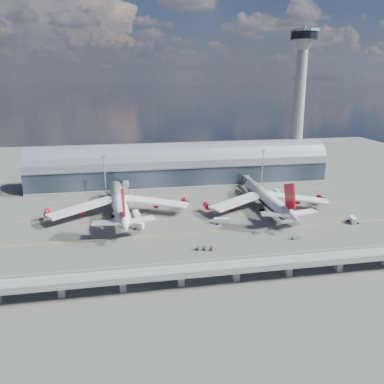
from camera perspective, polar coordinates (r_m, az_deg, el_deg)
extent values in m
plane|color=#474744|center=(187.05, 1.90, -4.92)|extent=(500.00, 500.00, 0.00)
cube|color=gold|center=(178.02, 2.57, -6.09)|extent=(200.00, 0.25, 0.01)
cube|color=gold|center=(205.37, 0.74, -2.87)|extent=(200.00, 0.25, 0.01)
cube|color=gold|center=(233.37, -0.65, -0.42)|extent=(200.00, 0.25, 0.01)
cube|color=gold|center=(211.50, -9.14, -2.50)|extent=(0.25, 80.00, 0.01)
cube|color=gold|center=(223.29, 9.11, -1.45)|extent=(0.25, 80.00, 0.01)
cube|color=#212D37|center=(258.12, -1.68, 2.89)|extent=(200.00, 28.00, 14.00)
cylinder|color=slate|center=(256.52, -1.69, 4.40)|extent=(200.00, 28.00, 28.00)
cube|color=gray|center=(243.02, -1.20, 3.70)|extent=(200.00, 1.00, 1.20)
cube|color=gray|center=(259.75, -1.67, 1.52)|extent=(200.00, 30.00, 1.20)
cube|color=gray|center=(288.03, 15.16, 3.17)|extent=(18.00, 18.00, 8.00)
cone|color=gray|center=(281.55, 15.81, 11.29)|extent=(10.00, 10.00, 90.00)
cone|color=gray|center=(281.38, 16.62, 20.84)|extent=(16.00, 16.00, 8.00)
cylinder|color=black|center=(281.82, 16.72, 21.85)|extent=(18.00, 18.00, 5.00)
cylinder|color=slate|center=(282.13, 16.77, 22.46)|extent=(19.00, 19.00, 1.50)
cylinder|color=gray|center=(282.30, 16.80, 22.76)|extent=(2.40, 2.40, 3.00)
cube|color=gray|center=(136.40, 6.80, -11.21)|extent=(220.00, 8.50, 1.20)
cube|color=gray|center=(132.53, 7.32, -11.58)|extent=(220.00, 0.40, 1.20)
cube|color=gray|center=(139.28, 6.34, -10.06)|extent=(220.00, 0.40, 1.20)
cube|color=gray|center=(134.84, 7.00, -11.26)|extent=(220.00, 0.12, 0.12)
cube|color=gray|center=(137.36, 6.63, -10.68)|extent=(220.00, 0.12, 0.12)
cube|color=gray|center=(134.93, -19.27, -13.92)|extent=(2.20, 2.20, 5.00)
cube|color=gray|center=(132.93, -10.50, -13.68)|extent=(2.20, 2.20, 5.00)
cube|color=gray|center=(133.92, -1.69, -13.13)|extent=(2.20, 2.20, 5.00)
cube|color=gray|center=(137.83, 6.76, -12.31)|extent=(2.20, 2.20, 5.00)
cube|color=gray|center=(144.44, 14.53, -11.32)|extent=(2.20, 2.20, 5.00)
cube|color=gray|center=(153.39, 21.46, -10.27)|extent=(2.20, 2.20, 5.00)
cylinder|color=gray|center=(232.25, -13.13, 2.25)|extent=(0.70, 0.70, 25.00)
cube|color=gray|center=(229.47, -13.34, 5.32)|extent=(3.00, 0.40, 1.00)
cylinder|color=gray|center=(247.51, 10.66, 3.30)|extent=(0.70, 0.70, 25.00)
cube|color=gray|center=(244.90, 10.82, 6.19)|extent=(3.00, 0.40, 1.00)
cylinder|color=white|center=(202.14, -11.04, -1.45)|extent=(11.74, 59.69, 7.16)
cone|color=white|center=(233.72, -11.60, 1.03)|extent=(7.83, 9.48, 7.16)
cone|color=white|center=(168.70, -10.22, -4.82)|extent=(8.18, 13.94, 7.16)
cube|color=red|center=(168.85, -10.47, -1.62)|extent=(1.82, 13.39, 14.81)
cube|color=white|center=(200.24, -16.33, -2.28)|extent=(35.23, 26.90, 2.89)
cube|color=white|center=(202.09, -5.68, -1.48)|extent=(36.63, 22.61, 2.89)
cylinder|color=red|center=(203.03, -16.46, -2.63)|extent=(4.00, 5.85, 3.58)
cylinder|color=red|center=(204.48, -21.12, -2.95)|extent=(4.00, 5.85, 3.58)
cylinder|color=red|center=(204.93, -5.58, -1.81)|extent=(4.00, 5.85, 3.58)
cylinder|color=red|center=(207.97, -1.05, -1.45)|extent=(4.00, 5.85, 3.58)
cylinder|color=gray|center=(223.63, -11.34, -1.09)|extent=(0.56, 0.56, 3.36)
cylinder|color=gray|center=(199.47, -11.89, -3.35)|extent=(0.67, 0.67, 3.36)
cylinder|color=gray|center=(199.83, -9.84, -3.19)|extent=(0.67, 0.67, 3.36)
cylinder|color=black|center=(199.84, -11.87, -3.64)|extent=(2.58, 1.86, 1.68)
cylinder|color=black|center=(200.19, -9.83, -3.48)|extent=(2.58, 1.86, 1.68)
cylinder|color=white|center=(211.45, 11.20, -0.75)|extent=(7.05, 53.74, 6.44)
cone|color=white|center=(238.48, 8.54, 1.41)|extent=(6.54, 8.95, 6.44)
cone|color=white|center=(183.22, 14.93, -3.49)|extent=(6.59, 13.39, 6.44)
cube|color=red|center=(183.39, 14.69, -0.67)|extent=(0.93, 13.28, 14.70)
cube|color=white|center=(204.00, 6.87, -1.46)|extent=(33.64, 23.85, 2.75)
cube|color=white|center=(216.77, 15.67, -0.87)|extent=(33.82, 23.27, 2.75)
cylinder|color=black|center=(211.98, 11.17, -1.20)|extent=(6.02, 48.23, 5.47)
cylinder|color=red|center=(206.45, 6.50, -1.80)|extent=(3.61, 5.59, 3.55)
cylinder|color=red|center=(202.55, 2.31, -2.08)|extent=(3.61, 5.59, 3.55)
cylinder|color=red|center=(219.53, 15.53, -1.18)|extent=(3.61, 5.59, 3.55)
cylinder|color=red|center=(226.67, 19.04, -0.93)|extent=(3.61, 5.59, 3.55)
cylinder|color=gray|center=(229.71, 9.40, -0.50)|extent=(0.55, 0.55, 3.33)
cylinder|color=gray|center=(207.79, 10.66, -2.45)|extent=(0.67, 0.67, 3.33)
cylinder|color=gray|center=(210.42, 12.46, -2.32)|extent=(0.67, 0.67, 3.33)
cylinder|color=black|center=(208.14, 10.64, -2.73)|extent=(2.46, 1.69, 1.66)
cylinder|color=black|center=(210.76, 12.45, -2.59)|extent=(2.46, 1.69, 1.66)
cube|color=gray|center=(230.89, -10.09, 0.47)|extent=(3.00, 24.00, 3.00)
cube|color=gray|center=(219.39, -10.07, -0.40)|extent=(3.60, 3.60, 3.40)
cylinder|color=gray|center=(242.44, -10.11, 1.26)|extent=(4.40, 4.40, 4.00)
cylinder|color=gray|center=(220.44, -10.02, -1.27)|extent=(0.50, 0.50, 3.40)
cylinder|color=black|center=(220.86, -10.00, -1.61)|extent=(1.40, 0.80, 0.80)
cube|color=gray|center=(242.11, 9.22, 1.28)|extent=(3.00, 28.00, 3.00)
cube|color=gray|center=(229.48, 10.36, 0.35)|extent=(3.60, 3.60, 3.40)
cylinder|color=gray|center=(254.89, 8.20, 2.12)|extent=(4.40, 4.40, 4.00)
cylinder|color=gray|center=(230.49, 10.31, -0.48)|extent=(0.50, 0.50, 3.40)
cylinder|color=black|center=(230.89, 10.29, -0.80)|extent=(1.40, 0.80, 0.80)
cube|color=silver|center=(196.45, -8.45, -3.44)|extent=(3.86, 8.24, 2.94)
cylinder|color=black|center=(199.25, -8.34, -3.54)|extent=(2.96, 1.47, 1.02)
cylinder|color=black|center=(194.55, -8.53, -4.06)|extent=(2.96, 1.47, 1.02)
cube|color=silver|center=(183.02, -8.15, -5.03)|extent=(5.74, 4.73, 2.73)
cylinder|color=black|center=(184.29, -7.70, -5.25)|extent=(2.14, 2.74, 0.94)
cylinder|color=black|center=(182.66, -8.58, -5.50)|extent=(2.14, 2.74, 0.94)
cube|color=silver|center=(187.75, 4.55, -4.38)|extent=(7.92, 4.04, 2.47)
cylinder|color=black|center=(189.29, 5.19, -4.57)|extent=(1.43, 2.52, 0.86)
cylinder|color=black|center=(187.05, 3.89, -4.81)|extent=(1.43, 2.52, 0.86)
cube|color=silver|center=(204.80, 23.35, -3.89)|extent=(4.33, 6.59, 2.66)
cylinder|color=black|center=(206.26, 22.88, -4.04)|extent=(2.72, 1.75, 0.92)
cylinder|color=black|center=(204.14, 23.75, -4.36)|extent=(2.72, 1.75, 0.92)
cube|color=silver|center=(242.29, 12.73, 0.16)|extent=(3.40, 4.88, 2.31)
cylinder|color=black|center=(243.94, 12.69, 0.03)|extent=(2.37, 1.49, 0.80)
cylinder|color=black|center=(241.22, 12.73, -0.17)|extent=(2.37, 1.49, 0.80)
cube|color=silver|center=(227.83, -11.02, -0.81)|extent=(5.13, 4.99, 2.24)
cylinder|color=black|center=(229.18, -10.70, -0.95)|extent=(2.04, 2.10, 0.78)
cylinder|color=black|center=(227.08, -11.31, -1.15)|extent=(2.04, 2.10, 0.78)
cube|color=gray|center=(178.37, 9.92, -6.21)|extent=(2.77, 2.33, 0.29)
cube|color=#B1B1B6|center=(178.07, 9.93, -5.98)|extent=(2.36, 2.09, 1.47)
cube|color=gray|center=(179.97, 10.53, -6.03)|extent=(2.77, 2.33, 0.29)
cube|color=#B1B1B6|center=(179.67, 10.54, -5.80)|extent=(2.36, 2.09, 1.47)
cube|color=gray|center=(181.59, 11.13, -5.85)|extent=(2.77, 2.33, 0.29)
cube|color=#B1B1B6|center=(181.30, 11.14, -5.62)|extent=(2.36, 2.09, 1.47)
cube|color=gray|center=(160.17, 1.29, -8.71)|extent=(2.94, 2.31, 0.32)
cube|color=#B1B1B6|center=(159.79, 1.29, -8.43)|extent=(2.49, 2.10, 1.62)
cube|color=gray|center=(160.07, 2.30, -8.74)|extent=(2.94, 2.31, 0.32)
cube|color=#B1B1B6|center=(159.70, 2.31, -8.46)|extent=(2.49, 2.10, 1.62)
cube|color=gray|center=(160.03, 3.32, -8.76)|extent=(2.94, 2.31, 0.32)
cube|color=#B1B1B6|center=(159.66, 3.33, -8.48)|extent=(2.49, 2.10, 1.62)
cube|color=gray|center=(176.44, 15.38, -6.86)|extent=(2.25, 1.56, 0.27)
cube|color=#B1B1B6|center=(176.16, 15.40, -6.64)|extent=(1.88, 1.45, 1.36)
cube|color=gray|center=(177.34, 16.09, -6.79)|extent=(2.25, 1.56, 0.27)
cube|color=#B1B1B6|center=(177.06, 16.11, -6.58)|extent=(1.88, 1.45, 1.36)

